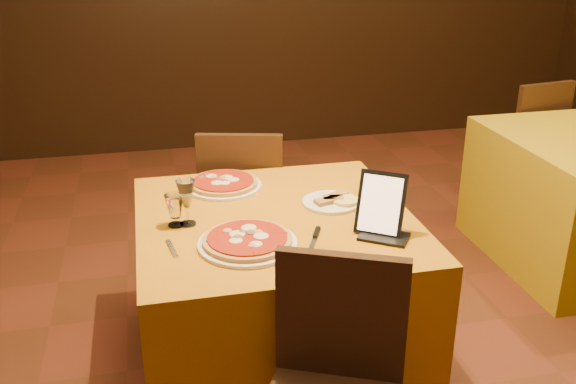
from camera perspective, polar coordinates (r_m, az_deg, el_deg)
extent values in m
cube|color=#B66E0B|center=(2.77, -1.12, -9.24)|extent=(1.10, 1.10, 0.75)
cylinder|color=white|center=(2.36, -3.63, -4.60)|extent=(0.37, 0.37, 0.01)
cylinder|color=#AD4C23|center=(2.36, -3.63, -4.26)|extent=(0.33, 0.33, 0.02)
cylinder|color=white|center=(2.89, -5.74, 0.55)|extent=(0.34, 0.34, 0.01)
cylinder|color=#AD4C23|center=(2.88, -5.76, 0.85)|extent=(0.31, 0.31, 0.02)
cylinder|color=white|center=(2.71, 3.81, -0.93)|extent=(0.24, 0.24, 0.01)
cylinder|color=olive|center=(2.70, 3.82, -0.60)|extent=(0.15, 0.15, 0.02)
cube|color=black|center=(2.43, 8.26, -1.03)|extent=(0.20, 0.18, 0.23)
cube|color=silver|center=(2.37, 2.23, -4.62)|extent=(0.11, 0.20, 0.01)
cube|color=#BBBCC3|center=(2.37, -10.27, -4.98)|extent=(0.04, 0.14, 0.01)
cube|color=silver|center=(2.89, -3.69, 0.59)|extent=(0.08, 0.14, 0.01)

